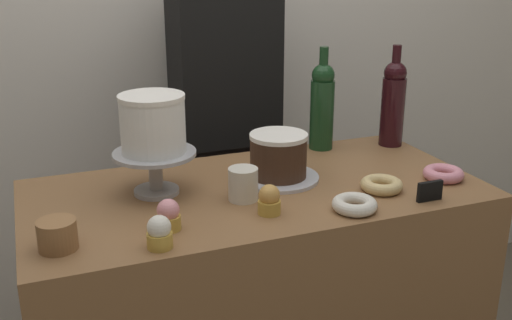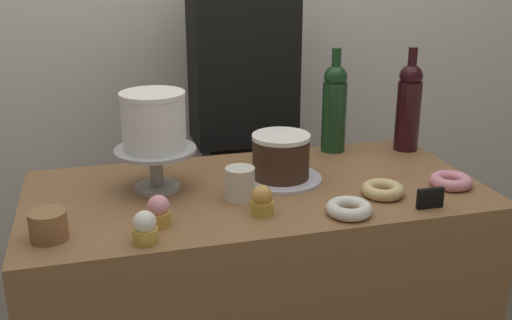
% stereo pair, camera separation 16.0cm
% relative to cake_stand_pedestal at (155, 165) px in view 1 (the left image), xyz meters
% --- Properties ---
extents(back_wall, '(6.00, 0.05, 2.60)m').
position_rel_cake_stand_pedestal_xyz_m(back_wall, '(0.26, 0.81, 0.32)').
color(back_wall, silver).
rests_on(back_wall, ground_plane).
extents(cake_stand_pedestal, '(0.22, 0.22, 0.11)m').
position_rel_cake_stand_pedestal_xyz_m(cake_stand_pedestal, '(0.00, 0.00, 0.00)').
color(cake_stand_pedestal, '#B2B2B7').
rests_on(cake_stand_pedestal, display_counter).
extents(white_layer_cake, '(0.17, 0.17, 0.15)m').
position_rel_cake_stand_pedestal_xyz_m(white_layer_cake, '(0.00, 0.00, 0.11)').
color(white_layer_cake, white).
rests_on(white_layer_cake, cake_stand_pedestal).
extents(silver_serving_platter, '(0.23, 0.23, 0.01)m').
position_rel_cake_stand_pedestal_xyz_m(silver_serving_platter, '(0.34, -0.02, -0.07)').
color(silver_serving_platter, silver).
rests_on(silver_serving_platter, display_counter).
extents(chocolate_round_cake, '(0.16, 0.16, 0.12)m').
position_rel_cake_stand_pedestal_xyz_m(chocolate_round_cake, '(0.34, -0.02, -0.01)').
color(chocolate_round_cake, '#3D2619').
rests_on(chocolate_round_cake, silver_serving_platter).
extents(wine_bottle_green, '(0.08, 0.08, 0.33)m').
position_rel_cake_stand_pedestal_xyz_m(wine_bottle_green, '(0.58, 0.18, 0.07)').
color(wine_bottle_green, '#193D1E').
rests_on(wine_bottle_green, display_counter).
extents(wine_bottle_dark_red, '(0.08, 0.08, 0.33)m').
position_rel_cake_stand_pedestal_xyz_m(wine_bottle_dark_red, '(0.81, 0.13, 0.07)').
color(wine_bottle_dark_red, black).
rests_on(wine_bottle_dark_red, display_counter).
extents(cupcake_caramel, '(0.06, 0.06, 0.07)m').
position_rel_cake_stand_pedestal_xyz_m(cupcake_caramel, '(0.23, -0.23, -0.04)').
color(cupcake_caramel, gold).
rests_on(cupcake_caramel, display_counter).
extents(cupcake_vanilla, '(0.06, 0.06, 0.07)m').
position_rel_cake_stand_pedestal_xyz_m(cupcake_vanilla, '(-0.06, -0.31, -0.04)').
color(cupcake_vanilla, gold).
rests_on(cupcake_vanilla, display_counter).
extents(cupcake_strawberry, '(0.06, 0.06, 0.07)m').
position_rel_cake_stand_pedestal_xyz_m(cupcake_strawberry, '(-0.02, -0.23, -0.04)').
color(cupcake_strawberry, gold).
rests_on(cupcake_strawberry, display_counter).
extents(donut_sugar, '(0.11, 0.11, 0.03)m').
position_rel_cake_stand_pedestal_xyz_m(donut_sugar, '(0.43, -0.29, -0.06)').
color(donut_sugar, silver).
rests_on(donut_sugar, display_counter).
extents(donut_glazed, '(0.11, 0.11, 0.03)m').
position_rel_cake_stand_pedestal_xyz_m(donut_glazed, '(0.56, -0.20, -0.06)').
color(donut_glazed, '#E0C17F').
rests_on(donut_glazed, display_counter).
extents(donut_pink, '(0.11, 0.11, 0.03)m').
position_rel_cake_stand_pedestal_xyz_m(donut_pink, '(0.77, -0.19, -0.06)').
color(donut_pink, pink).
rests_on(donut_pink, display_counter).
extents(cookie_stack, '(0.08, 0.08, 0.07)m').
position_rel_cake_stand_pedestal_xyz_m(cookie_stack, '(-0.26, -0.23, -0.05)').
color(cookie_stack, olive).
rests_on(cookie_stack, display_counter).
extents(price_sign_chalkboard, '(0.07, 0.01, 0.05)m').
position_rel_cake_stand_pedestal_xyz_m(price_sign_chalkboard, '(0.64, -0.30, -0.05)').
color(price_sign_chalkboard, black).
rests_on(price_sign_chalkboard, display_counter).
extents(coffee_cup_ceramic, '(0.08, 0.08, 0.08)m').
position_rel_cake_stand_pedestal_xyz_m(coffee_cup_ceramic, '(0.20, -0.12, -0.04)').
color(coffee_cup_ceramic, silver).
rests_on(coffee_cup_ceramic, display_counter).
extents(barista_figure, '(0.36, 0.22, 1.60)m').
position_rel_cake_stand_pedestal_xyz_m(barista_figure, '(0.37, 0.54, -0.14)').
color(barista_figure, black).
rests_on(barista_figure, ground_plane).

